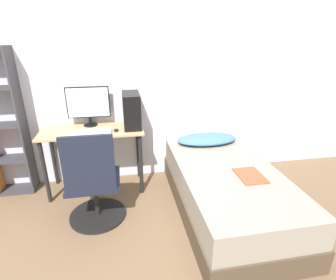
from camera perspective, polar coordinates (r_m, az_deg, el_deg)
The scene contains 11 objects.
ground_plane at distance 2.45m, azimuth -6.14°, elevation -23.75°, with size 14.00×14.00×0.00m, color brown.
wall_back at distance 3.21m, azimuth -9.21°, elevation 12.67°, with size 8.00×0.05×2.50m.
desk at distance 3.12m, azimuth -15.93°, elevation -0.02°, with size 1.13×0.51×0.76m.
office_chair at distance 2.67m, azimuth -15.76°, elevation -10.31°, with size 0.57×0.57×0.98m.
bed at distance 2.85m, azimuth 12.51°, elevation -10.51°, with size 0.99×1.88×0.49m.
pillow at distance 3.28m, azimuth 8.49°, elevation 0.18°, with size 0.75×0.36×0.11m.
magazine at distance 2.64m, azimuth 17.44°, elevation -7.42°, with size 0.24×0.32×0.01m.
monitor at distance 3.15m, azimuth -16.96°, elevation 7.48°, with size 0.48×0.16×0.45m.
keyboard at distance 2.97m, azimuth -16.35°, elevation 1.76°, with size 0.43×0.13×0.02m.
pc_tower at distance 3.03m, azimuth -7.96°, elevation 6.47°, with size 0.19×0.40×0.39m.
mouse at distance 2.96m, azimuth -11.25°, elevation 2.12°, with size 0.06×0.09×0.02m.
Camera 1 is at (-0.07, -1.72, 1.74)m, focal length 28.00 mm.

